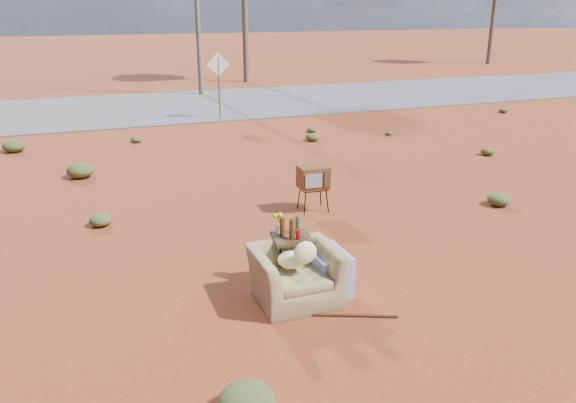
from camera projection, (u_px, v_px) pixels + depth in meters
name	position (u px, v px, depth m)	size (l,w,h in m)	color
ground	(319.00, 285.00, 7.72)	(140.00, 140.00, 0.00)	maroon
highway	(162.00, 107.00, 21.01)	(140.00, 7.00, 0.04)	#565659
armchair	(302.00, 267.00, 7.25)	(1.29, 0.83, 0.95)	olive
tv_unit	(313.00, 178.00, 10.28)	(0.55, 0.45, 0.86)	black
side_table	(289.00, 234.00, 7.49)	(0.57, 0.57, 1.02)	#3D2A16
rusty_bar	(340.00, 315.00, 6.93)	(0.04, 0.04, 1.42)	#4B2114
road_sign	(219.00, 74.00, 18.34)	(0.78, 0.06, 2.19)	brown
scrub_patch	(196.00, 188.00, 11.32)	(17.49, 8.07, 0.33)	#445023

